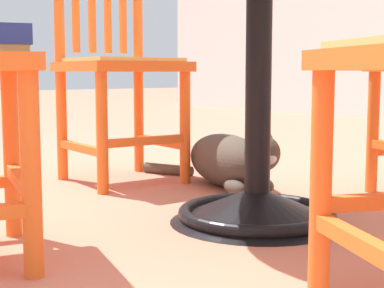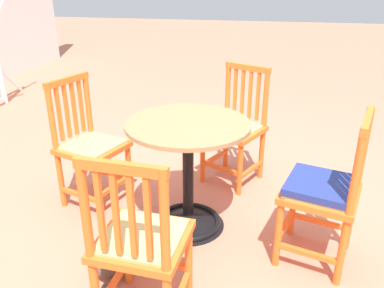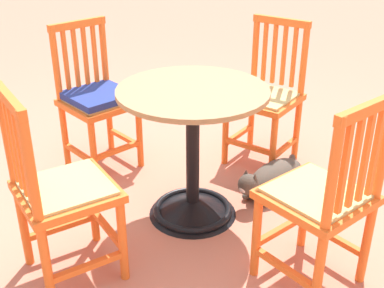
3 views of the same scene
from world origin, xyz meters
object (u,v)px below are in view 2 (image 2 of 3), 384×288
object	(u,v)px
cafe_table	(188,188)
tabby_cat	(126,246)
orange_chair_by_planter	(140,244)
orange_chair_tucked_in	(89,147)
orange_chair_at_corner	(324,192)
orange_chair_near_fence	(235,129)

from	to	relation	value
cafe_table	tabby_cat	size ratio (longest dim) A/B	1.02
orange_chair_by_planter	orange_chair_tucked_in	bearing A→B (deg)	35.24
cafe_table	orange_chair_by_planter	bearing A→B (deg)	175.88
orange_chair_at_corner	orange_chair_near_fence	world-z (taller)	same
orange_chair_at_corner	orange_chair_by_planter	world-z (taller)	same
tabby_cat	orange_chair_at_corner	bearing A→B (deg)	-77.89
orange_chair_near_fence	cafe_table	bearing A→B (deg)	161.90
orange_chair_at_corner	orange_chair_by_planter	size ratio (longest dim) A/B	1.00
tabby_cat	orange_chair_by_planter	bearing A→B (deg)	-149.02
cafe_table	orange_chair_near_fence	xyz separation A→B (m)	(0.71, -0.23, 0.15)
orange_chair_by_planter	tabby_cat	world-z (taller)	orange_chair_by_planter
orange_chair_by_planter	tabby_cat	xyz separation A→B (m)	(0.38, 0.23, -0.34)
orange_chair_by_planter	tabby_cat	distance (m)	0.56
cafe_table	tabby_cat	xyz separation A→B (m)	(-0.41, 0.29, -0.19)
orange_chair_tucked_in	orange_chair_near_fence	bearing A→B (deg)	-61.22
tabby_cat	orange_chair_near_fence	bearing A→B (deg)	-24.72
cafe_table	orange_chair_tucked_in	bearing A→B (deg)	76.59
orange_chair_at_corner	orange_chair_near_fence	bearing A→B (deg)	32.68
orange_chair_at_corner	tabby_cat	size ratio (longest dim) A/B	1.22
orange_chair_near_fence	orange_chair_tucked_in	distance (m)	1.11
orange_chair_tucked_in	orange_chair_by_planter	world-z (taller)	same
orange_chair_tucked_in	orange_chair_at_corner	bearing A→B (deg)	-102.96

